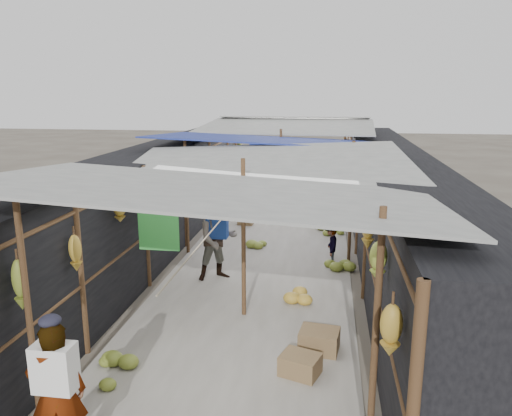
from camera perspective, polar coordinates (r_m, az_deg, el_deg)
The scene contains 13 objects.
aisle_slab at distance 11.63m, azimuth 1.52°, elevation -4.73°, with size 3.60×16.00×0.02m, color #9E998E.
stall_left at distance 11.94m, azimuth -11.41°, elevation 1.15°, with size 1.40×15.00×2.30m, color black.
stall_right at distance 11.34m, azimuth 15.23°, elevation 0.30°, with size 1.40×15.00×2.30m, color black.
crate_near at distance 6.79m, azimuth 5.07°, elevation -17.47°, with size 0.48×0.39×0.29m, color olive.
crate_mid at distance 7.35m, azimuth 7.23°, elevation -14.83°, with size 0.54×0.43×0.33m, color olive.
crate_back at distance 13.70m, azimuth -1.17°, elevation -1.41°, with size 0.41×0.33×0.26m, color olive.
black_basin at distance 13.99m, azimuth 7.01°, elevation -1.32°, with size 0.67×0.67×0.20m, color black.
vendor_elderly at distance 5.53m, azimuth -21.76°, elevation -18.99°, with size 0.55×0.36×1.50m, color silver.
shopper_blue at distance 9.66m, azimuth -4.42°, elevation -3.57°, with size 0.79×0.62×1.63m, color #2152A9.
vendor_seated at distance 10.63m, azimuth 8.57°, elevation -4.13°, with size 0.59×0.34×0.91m, color #46423D.
market_canopy at distance 11.44m, azimuth 1.91°, elevation 7.26°, with size 5.62×15.20×2.77m.
hanging_bananas at distance 11.00m, azimuth 1.77°, elevation 3.09°, with size 3.95×13.64×0.81m.
floor_bananas at distance 11.18m, azimuth 1.93°, elevation -4.70°, with size 3.83×10.42×0.35m.
Camera 1 is at (1.30, -4.48, 3.62)m, focal length 35.00 mm.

